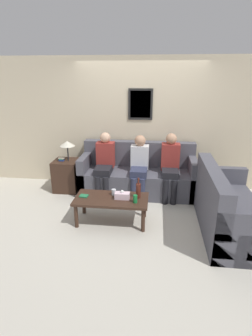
{
  "coord_description": "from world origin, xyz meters",
  "views": [
    {
      "loc": [
        0.33,
        -4.37,
        2.27
      ],
      "look_at": [
        -0.17,
        -0.13,
        0.73
      ],
      "focal_mm": 28.0,
      "sensor_mm": 36.0,
      "label": 1
    }
  ],
  "objects": [
    {
      "name": "couch_side",
      "position": [
        1.42,
        -0.76,
        0.35
      ],
      "size": [
        0.82,
        1.69,
        0.99
      ],
      "rotation": [
        0.0,
        0.0,
        1.57
      ],
      "color": "#4C4C56",
      "rests_on": "ground_plane"
    },
    {
      "name": "wine_bottle",
      "position": [
        0.09,
        -0.64,
        0.55
      ],
      "size": [
        0.08,
        0.08,
        0.33
      ],
      "color": "#562319",
      "rests_on": "coffee_table"
    },
    {
      "name": "soda_can",
      "position": [
        0.05,
        -0.81,
        0.48
      ],
      "size": [
        0.07,
        0.07,
        0.12
      ],
      "color": "#197A38",
      "rests_on": "coffee_table"
    },
    {
      "name": "ground_plane",
      "position": [
        0.0,
        0.0,
        0.0
      ],
      "size": [
        16.0,
        16.0,
        0.0
      ],
      "primitive_type": "plane",
      "color": "beige"
    },
    {
      "name": "coffee_table",
      "position": [
        -0.33,
        -0.7,
        0.37
      ],
      "size": [
        1.16,
        0.56,
        0.42
      ],
      "color": "#382319",
      "rests_on": "ground_plane"
    },
    {
      "name": "drinking_glass",
      "position": [
        -0.31,
        -0.59,
        0.47
      ],
      "size": [
        0.07,
        0.07,
        0.1
      ],
      "color": "silver",
      "rests_on": "coffee_table"
    },
    {
      "name": "couch_main",
      "position": [
        0.0,
        0.5,
        0.35
      ],
      "size": [
        2.23,
        0.82,
        0.99
      ],
      "color": "#4C4C56",
      "rests_on": "ground_plane"
    },
    {
      "name": "wall_back",
      "position": [
        0.0,
        0.93,
        1.3
      ],
      "size": [
        9.0,
        0.08,
        2.6
      ],
      "color": "beige",
      "rests_on": "ground_plane"
    },
    {
      "name": "side_table_with_lamp",
      "position": [
        -1.44,
        0.42,
        0.36
      ],
      "size": [
        0.48,
        0.48,
        1.04
      ],
      "color": "#382319",
      "rests_on": "ground_plane"
    },
    {
      "name": "person_left",
      "position": [
        -0.64,
        0.35,
        0.67
      ],
      "size": [
        0.34,
        0.61,
        1.21
      ],
      "color": "black",
      "rests_on": "ground_plane"
    },
    {
      "name": "book_stack",
      "position": [
        -0.78,
        -0.7,
        0.43
      ],
      "size": [
        0.14,
        0.12,
        0.02
      ],
      "color": "#237547",
      "rests_on": "coffee_table"
    },
    {
      "name": "tissue_box",
      "position": [
        -0.16,
        -0.7,
        0.48
      ],
      "size": [
        0.23,
        0.12,
        0.15
      ],
      "color": "silver",
      "rests_on": "coffee_table"
    },
    {
      "name": "person_right",
      "position": [
        0.61,
        0.34,
        0.68
      ],
      "size": [
        0.34,
        0.58,
        1.23
      ],
      "color": "black",
      "rests_on": "ground_plane"
    },
    {
      "name": "person_middle",
      "position": [
        0.03,
        0.34,
        0.65
      ],
      "size": [
        0.34,
        0.6,
        1.18
      ],
      "color": "#2D334C",
      "rests_on": "ground_plane"
    }
  ]
}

